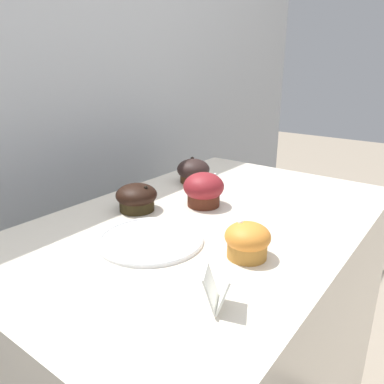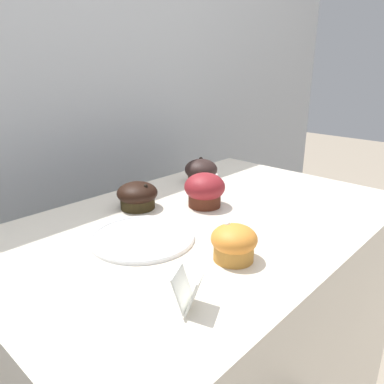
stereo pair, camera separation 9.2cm
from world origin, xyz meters
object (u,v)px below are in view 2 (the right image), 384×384
Objects in this scene: muffin_front_center at (234,243)px; muffin_front_left at (201,171)px; serving_plate at (142,237)px; muffin_back_left at (205,190)px; muffin_back_right at (137,195)px.

muffin_front_left reaches higher than muffin_front_center.
muffin_front_left reaches higher than serving_plate.
muffin_back_left is 0.20m from muffin_front_left.
muffin_back_left reaches higher than serving_plate.
muffin_front_center is 0.84× the size of muffin_back_left.
muffin_back_left reaches higher than muffin_front_center.
muffin_front_center is at bearing -131.03° from muffin_front_left.
muffin_back_right is at bearing -174.23° from muffin_front_left.
muffin_front_left is 0.46× the size of serving_plate.
muffin_back_right is at bearing 137.88° from muffin_back_left.
muffin_front_left is (0.14, 0.14, -0.01)m from muffin_back_left.
serving_plate is at bearing -155.37° from muffin_front_left.
muffin_back_left is at bearing 52.34° from muffin_front_center.
muffin_front_left reaches higher than muffin_back_right.
serving_plate is at bearing -172.15° from muffin_back_left.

